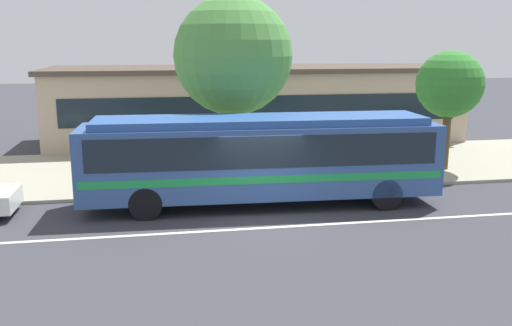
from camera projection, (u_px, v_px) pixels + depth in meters
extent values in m
plane|color=#38393F|center=(263.00, 219.00, 16.74)|extent=(120.00, 120.00, 0.00)
cube|color=#9F9C87|center=(232.00, 168.00, 23.32)|extent=(60.00, 8.00, 0.12)
cube|color=silver|center=(268.00, 228.00, 15.97)|extent=(56.00, 0.16, 0.01)
cube|color=#325391|center=(261.00, 159.00, 17.89)|extent=(11.40, 2.83, 2.23)
cube|color=#2A5198|center=(261.00, 121.00, 17.63)|extent=(10.48, 2.51, 0.24)
cube|color=#19232D|center=(261.00, 145.00, 17.80)|extent=(10.72, 2.83, 0.98)
cube|color=#1E9548|center=(261.00, 171.00, 17.98)|extent=(11.17, 2.85, 0.24)
cube|color=#19232D|center=(427.00, 141.00, 18.54)|extent=(0.20, 2.12, 1.07)
cylinder|color=black|center=(364.00, 179.00, 19.65)|extent=(1.01, 0.32, 1.00)
cylinder|color=black|center=(386.00, 194.00, 17.60)|extent=(1.01, 0.32, 1.00)
cylinder|color=black|center=(149.00, 186.00, 18.65)|extent=(1.01, 0.32, 1.00)
cylinder|color=black|center=(146.00, 204.00, 16.60)|extent=(1.01, 0.32, 1.00)
cylinder|color=#382B41|center=(375.00, 161.00, 22.25)|extent=(0.14, 0.14, 0.85)
cylinder|color=#382B41|center=(371.00, 161.00, 22.26)|extent=(0.14, 0.14, 0.85)
cylinder|color=#3B72B8|center=(374.00, 144.00, 22.10)|extent=(0.42, 0.42, 0.58)
sphere|color=tan|center=(374.00, 134.00, 22.02)|extent=(0.21, 0.21, 0.21)
cylinder|color=gray|center=(366.00, 149.00, 20.72)|extent=(0.08, 0.08, 2.38)
cube|color=yellow|center=(367.00, 123.00, 20.51)|extent=(0.08, 0.44, 0.56)
cylinder|color=brown|center=(234.00, 138.00, 21.24)|extent=(0.34, 0.34, 3.05)
sphere|color=#4E9243|center=(233.00, 56.00, 20.59)|extent=(4.39, 4.39, 4.39)
cylinder|color=brown|center=(446.00, 138.00, 22.63)|extent=(0.32, 0.32, 2.51)
sphere|color=#358430|center=(450.00, 84.00, 22.17)|extent=(2.66, 2.66, 2.66)
cube|color=tan|center=(256.00, 106.00, 29.79)|extent=(21.00, 6.23, 3.70)
cube|color=#19232D|center=(267.00, 110.00, 26.74)|extent=(19.32, 0.04, 1.33)
cube|color=#4B3F36|center=(256.00, 69.00, 29.37)|extent=(21.40, 6.63, 0.24)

